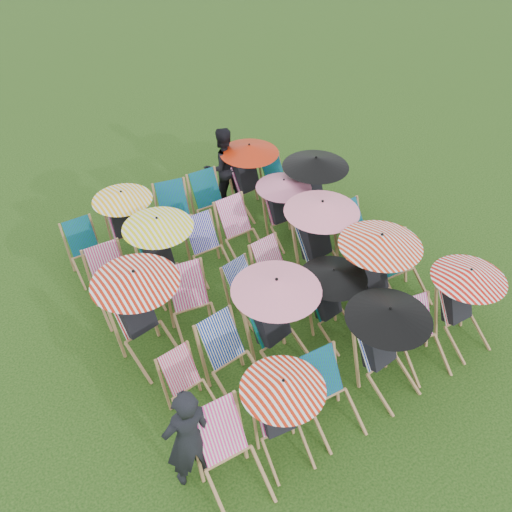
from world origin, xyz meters
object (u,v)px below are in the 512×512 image
person_left (188,438)px  deckchair_0 (232,459)px  person_rear (222,166)px  deckchair_5 (464,305)px  deckchair_29 (279,181)px

person_left → deckchair_0: bearing=137.6°
deckchair_0 → person_rear: size_ratio=0.66×
deckchair_5 → person_left: person_left is taller
deckchair_0 → person_left: bearing=138.6°
person_left → person_rear: 5.86m
deckchair_0 → deckchair_29: 6.07m
deckchair_29 → person_rear: size_ratio=0.53×
deckchair_5 → person_left: (-4.37, 0.23, 0.13)m
deckchair_0 → deckchair_29: deckchair_0 is taller
deckchair_0 → person_left: (-0.36, 0.35, 0.28)m
deckchair_0 → deckchair_29: (3.94, 4.61, -0.10)m
deckchair_5 → person_rear: 5.14m
deckchair_5 → person_left: size_ratio=0.79×
deckchair_0 → person_rear: person_rear is taller
deckchair_29 → person_left: 6.07m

